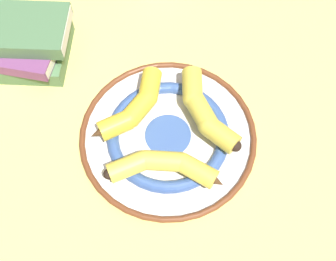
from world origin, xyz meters
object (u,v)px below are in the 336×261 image
at_px(decorative_bowl, 168,136).
at_px(book_stack, 21,42).
at_px(banana_c, 134,107).
at_px(banana_a, 203,109).
at_px(banana_b, 165,166).

bearing_deg(decorative_bowl, book_stack, 93.66).
height_order(decorative_bowl, banana_c, banana_c).
height_order(banana_a, banana_c, banana_a).
height_order(banana_b, book_stack, book_stack).
bearing_deg(banana_c, banana_a, -56.24).
xyz_separation_m(decorative_bowl, banana_c, (-0.01, 0.07, 0.03)).
bearing_deg(banana_a, banana_b, -56.60).
xyz_separation_m(banana_a, banana_b, (-0.13, -0.01, -0.00)).
relative_size(decorative_bowl, banana_c, 1.75).
bearing_deg(decorative_bowl, banana_c, 94.39).
height_order(banana_a, banana_b, banana_a).
distance_m(banana_a, banana_b, 0.13).
height_order(banana_c, book_stack, book_stack).
height_order(decorative_bowl, banana_b, banana_b).
xyz_separation_m(banana_b, banana_c, (0.06, 0.11, 0.00)).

